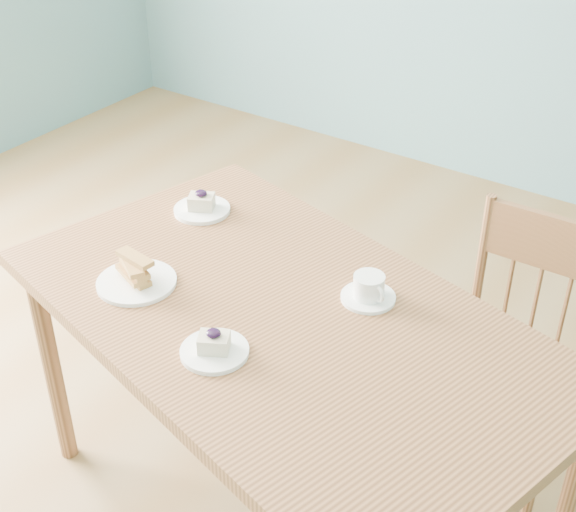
{
  "coord_description": "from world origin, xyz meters",
  "views": [
    {
      "loc": [
        0.99,
        -1.04,
        1.88
      ],
      "look_at": [
        0.11,
        0.24,
        0.87
      ],
      "focal_mm": 50.0,
      "sensor_mm": 36.0,
      "label": 1
    }
  ],
  "objects_px": {
    "dining_chair": "(513,358)",
    "biscotti_plate": "(136,276)",
    "cheesecake_plate_near": "(214,348)",
    "coffee_cup": "(369,290)",
    "cheesecake_plate_far": "(202,206)",
    "dining_table": "(282,337)"
  },
  "relations": [
    {
      "from": "dining_table",
      "to": "coffee_cup",
      "type": "xyz_separation_m",
      "value": [
        0.14,
        0.16,
        0.1
      ]
    },
    {
      "from": "dining_table",
      "to": "coffee_cup",
      "type": "height_order",
      "value": "coffee_cup"
    },
    {
      "from": "dining_chair",
      "to": "cheesecake_plate_far",
      "type": "xyz_separation_m",
      "value": [
        -0.87,
        -0.28,
        0.33
      ]
    },
    {
      "from": "coffee_cup",
      "to": "biscotti_plate",
      "type": "relative_size",
      "value": 0.67
    },
    {
      "from": "dining_table",
      "to": "biscotti_plate",
      "type": "xyz_separation_m",
      "value": [
        -0.36,
        -0.11,
        0.1
      ]
    },
    {
      "from": "dining_table",
      "to": "cheesecake_plate_near",
      "type": "relative_size",
      "value": 10.12
    },
    {
      "from": "dining_chair",
      "to": "biscotti_plate",
      "type": "bearing_deg",
      "value": -140.76
    },
    {
      "from": "dining_table",
      "to": "dining_chair",
      "type": "distance_m",
      "value": 0.72
    },
    {
      "from": "dining_table",
      "to": "cheesecake_plate_near",
      "type": "bearing_deg",
      "value": -85.81
    },
    {
      "from": "coffee_cup",
      "to": "dining_chair",
      "type": "bearing_deg",
      "value": 79.57
    },
    {
      "from": "cheesecake_plate_near",
      "to": "biscotti_plate",
      "type": "height_order",
      "value": "biscotti_plate"
    },
    {
      "from": "biscotti_plate",
      "to": "dining_table",
      "type": "bearing_deg",
      "value": 16.57
    },
    {
      "from": "cheesecake_plate_near",
      "to": "biscotti_plate",
      "type": "distance_m",
      "value": 0.34
    },
    {
      "from": "cheesecake_plate_near",
      "to": "cheesecake_plate_far",
      "type": "bearing_deg",
      "value": 132.22
    },
    {
      "from": "cheesecake_plate_near",
      "to": "coffee_cup",
      "type": "bearing_deg",
      "value": 64.25
    },
    {
      "from": "dining_table",
      "to": "dining_chair",
      "type": "relative_size",
      "value": 1.85
    },
    {
      "from": "dining_chair",
      "to": "cheesecake_plate_far",
      "type": "bearing_deg",
      "value": -163.04
    },
    {
      "from": "cheesecake_plate_far",
      "to": "dining_table",
      "type": "bearing_deg",
      "value": -29.53
    },
    {
      "from": "dining_table",
      "to": "dining_chair",
      "type": "bearing_deg",
      "value": 67.42
    },
    {
      "from": "cheesecake_plate_far",
      "to": "biscotti_plate",
      "type": "height_order",
      "value": "biscotti_plate"
    },
    {
      "from": "dining_chair",
      "to": "cheesecake_plate_far",
      "type": "height_order",
      "value": "dining_chair"
    },
    {
      "from": "biscotti_plate",
      "to": "cheesecake_plate_near",
      "type": "bearing_deg",
      "value": -16.65
    }
  ]
}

